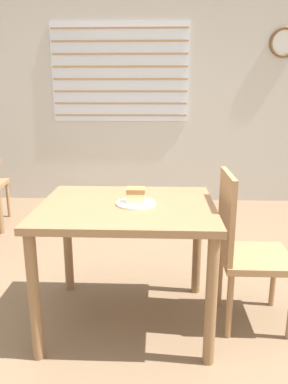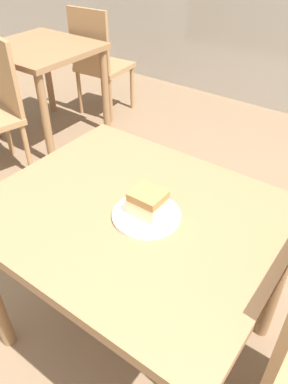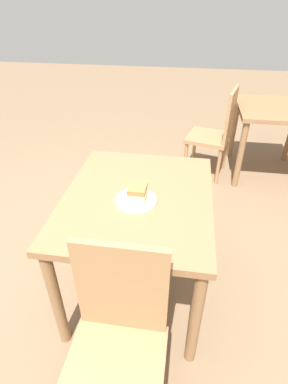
{
  "view_description": "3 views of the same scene",
  "coord_description": "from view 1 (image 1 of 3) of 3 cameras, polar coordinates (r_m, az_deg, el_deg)",
  "views": [
    {
      "loc": [
        0.13,
        -1.72,
        1.38
      ],
      "look_at": [
        0.04,
        0.35,
        0.82
      ],
      "focal_mm": 35.0,
      "sensor_mm": 36.0,
      "label": 1
    },
    {
      "loc": [
        0.54,
        -0.44,
        1.57
      ],
      "look_at": [
        -0.03,
        0.34,
        0.83
      ],
      "focal_mm": 35.0,
      "sensor_mm": 36.0,
      "label": 2
    },
    {
      "loc": [
        1.29,
        0.56,
        1.71
      ],
      "look_at": [
        -0.02,
        0.36,
        0.8
      ],
      "focal_mm": 28.0,
      "sensor_mm": 36.0,
      "label": 3
    }
  ],
  "objects": [
    {
      "name": "plate",
      "position": [
        2.14,
        -1.31,
        -1.75
      ],
      "size": [
        0.23,
        0.23,
        0.01
      ],
      "color": "white",
      "rests_on": "dining_table_near"
    },
    {
      "name": "cake_slice",
      "position": [
        2.13,
        -1.34,
        -0.45
      ],
      "size": [
        0.1,
        0.1,
        0.08
      ],
      "color": "beige",
      "rests_on": "plate"
    },
    {
      "name": "ground_plane",
      "position": [
        2.21,
        -1.66,
        -23.46
      ],
      "size": [
        14.0,
        14.0,
        0.0
      ],
      "primitive_type": "plane",
      "color": "#7A6047"
    },
    {
      "name": "dining_table_near",
      "position": [
        2.18,
        -2.59,
        -4.63
      ],
      "size": [
        1.0,
        0.82,
        0.75
      ],
      "color": "olive",
      "rests_on": "ground_plane"
    },
    {
      "name": "chair_near_window",
      "position": [
        2.31,
        14.99,
        -7.95
      ],
      "size": [
        0.41,
        0.41,
        0.93
      ],
      "rotation": [
        0.0,
        0.0,
        1.57
      ],
      "color": "#9E754C",
      "rests_on": "ground_plane"
    },
    {
      "name": "wall_back",
      "position": [
        4.75,
        0.79,
        15.47
      ],
      "size": [
        10.0,
        0.1,
        2.8
      ],
      "color": "beige",
      "rests_on": "ground_plane"
    }
  ]
}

